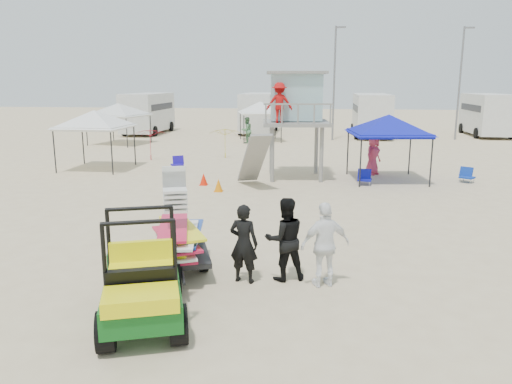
# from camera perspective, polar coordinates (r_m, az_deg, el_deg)

# --- Properties ---
(ground) EXTENTS (140.00, 140.00, 0.00)m
(ground) POSITION_cam_1_polar(r_m,az_deg,el_deg) (10.97, -4.70, -9.97)
(ground) COLOR beige
(ground) RESTS_ON ground
(utility_cart) EXTENTS (2.05, 2.85, 1.96)m
(utility_cart) POSITION_cam_1_polar(r_m,az_deg,el_deg) (9.05, -13.14, -9.04)
(utility_cart) COLOR #0C5216
(utility_cart) RESTS_ON ground
(surf_trailer) EXTENTS (1.79, 2.46, 2.12)m
(surf_trailer) POSITION_cam_1_polar(r_m,az_deg,el_deg) (11.15, -8.91, -4.97)
(surf_trailer) COLOR black
(surf_trailer) RESTS_ON ground
(man_left) EXTENTS (0.69, 0.52, 1.70)m
(man_left) POSITION_cam_1_polar(r_m,az_deg,el_deg) (10.56, -1.41, -5.91)
(man_left) COLOR black
(man_left) RESTS_ON ground
(man_mid) EXTENTS (1.06, 0.94, 1.81)m
(man_mid) POSITION_cam_1_polar(r_m,az_deg,el_deg) (10.68, 3.33, -5.40)
(man_mid) COLOR black
(man_mid) RESTS_ON ground
(man_right) EXTENTS (1.14, 0.80, 1.79)m
(man_right) POSITION_cam_1_polar(r_m,az_deg,el_deg) (10.43, 7.91, -6.00)
(man_right) COLOR white
(man_right) RESTS_ON ground
(lifeguard_tower) EXTENTS (3.13, 3.13, 4.52)m
(lifeguard_tower) POSITION_cam_1_polar(r_m,az_deg,el_deg) (22.07, 4.40, 10.34)
(lifeguard_tower) COLOR gray
(lifeguard_tower) RESTS_ON ground
(canopy_blue) EXTENTS (3.37, 3.37, 3.23)m
(canopy_blue) POSITION_cam_1_polar(r_m,az_deg,el_deg) (22.02, 14.95, 8.18)
(canopy_blue) COLOR black
(canopy_blue) RESTS_ON ground
(canopy_white_a) EXTENTS (2.98, 2.98, 3.25)m
(canopy_white_a) POSITION_cam_1_polar(r_m,az_deg,el_deg) (25.39, -18.03, 8.55)
(canopy_white_a) COLOR black
(canopy_white_a) RESTS_ON ground
(canopy_white_b) EXTENTS (3.75, 3.75, 3.16)m
(canopy_white_b) POSITION_cam_1_polar(r_m,az_deg,el_deg) (35.44, -15.49, 9.51)
(canopy_white_b) COLOR black
(canopy_white_b) RESTS_ON ground
(canopy_white_c) EXTENTS (3.38, 3.38, 3.22)m
(canopy_white_c) POSITION_cam_1_polar(r_m,az_deg,el_deg) (35.93, 0.49, 10.08)
(canopy_white_c) COLOR black
(canopy_white_c) RESTS_ON ground
(umbrella_a) EXTENTS (2.00, 2.03, 1.72)m
(umbrella_a) POSITION_cam_1_polar(r_m,az_deg,el_deg) (27.73, -12.01, 5.34)
(umbrella_a) COLOR red
(umbrella_a) RESTS_ON ground
(umbrella_b) EXTENTS (2.41, 2.43, 1.69)m
(umbrella_b) POSITION_cam_1_polar(r_m,az_deg,el_deg) (27.92, -3.53, 5.61)
(umbrella_b) COLOR yellow
(umbrella_b) RESTS_ON ground
(cone_near) EXTENTS (0.34, 0.34, 0.50)m
(cone_near) POSITION_cam_1_polar(r_m,az_deg,el_deg) (20.71, -6.01, 1.48)
(cone_near) COLOR red
(cone_near) RESTS_ON ground
(cone_far) EXTENTS (0.34, 0.34, 0.50)m
(cone_far) POSITION_cam_1_polar(r_m,az_deg,el_deg) (19.43, -4.31, 0.78)
(cone_far) COLOR orange
(cone_far) RESTS_ON ground
(beach_chair_a) EXTENTS (0.72, 0.80, 0.64)m
(beach_chair_a) POSITION_cam_1_polar(r_m,az_deg,el_deg) (24.75, -8.94, 3.35)
(beach_chair_a) COLOR #1C0E99
(beach_chair_a) RESTS_ON ground
(beach_chair_b) EXTENTS (0.63, 0.68, 0.64)m
(beach_chair_b) POSITION_cam_1_polar(r_m,az_deg,el_deg) (21.16, 12.30, 1.67)
(beach_chair_b) COLOR #0D1296
(beach_chair_b) RESTS_ON ground
(beach_chair_c) EXTENTS (0.73, 0.83, 0.64)m
(beach_chair_c) POSITION_cam_1_polar(r_m,az_deg,el_deg) (23.02, 22.92, 1.82)
(beach_chair_c) COLOR #0E33A0
(beach_chair_c) RESTS_ON ground
(rv_far_left) EXTENTS (2.64, 6.80, 3.25)m
(rv_far_left) POSITION_cam_1_polar(r_m,az_deg,el_deg) (42.41, -12.26, 9.00)
(rv_far_left) COLOR silver
(rv_far_left) RESTS_ON ground
(rv_mid_left) EXTENTS (2.65, 6.50, 3.25)m
(rv_mid_left) POSITION_cam_1_polar(r_m,az_deg,el_deg) (41.79, 0.31, 9.23)
(rv_mid_left) COLOR silver
(rv_mid_left) RESTS_ON ground
(rv_mid_right) EXTENTS (2.64, 7.00, 3.25)m
(rv_mid_right) POSITION_cam_1_polar(r_m,az_deg,el_deg) (40.15, 13.04, 8.78)
(rv_mid_right) COLOR silver
(rv_mid_right) RESTS_ON ground
(rv_far_right) EXTENTS (2.64, 6.60, 3.25)m
(rv_far_right) POSITION_cam_1_polar(r_m,az_deg,el_deg) (43.40, 24.88, 8.21)
(rv_far_right) COLOR silver
(rv_far_right) RESTS_ON ground
(light_pole_left) EXTENTS (0.14, 0.14, 8.00)m
(light_pole_left) POSITION_cam_1_polar(r_m,az_deg,el_deg) (36.91, 8.91, 12.07)
(light_pole_left) COLOR slate
(light_pole_left) RESTS_ON ground
(light_pole_right) EXTENTS (0.14, 0.14, 8.00)m
(light_pole_right) POSITION_cam_1_polar(r_m,az_deg,el_deg) (39.63, 22.24, 11.33)
(light_pole_right) COLOR slate
(light_pole_right) RESTS_ON ground
(distant_beachgoers) EXTENTS (8.56, 12.20, 1.79)m
(distant_beachgoers) POSITION_cam_1_polar(r_m,az_deg,el_deg) (29.43, 4.11, 6.05)
(distant_beachgoers) COLOR #528A5C
(distant_beachgoers) RESTS_ON ground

